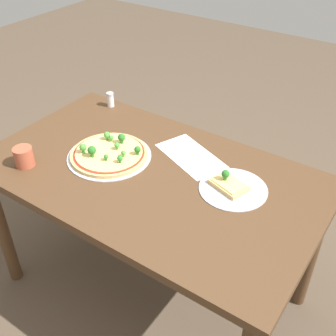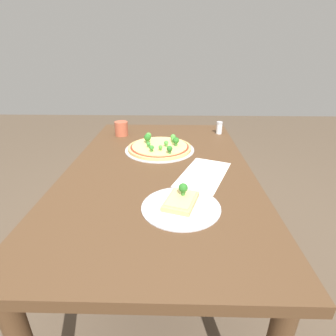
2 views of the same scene
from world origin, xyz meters
name	(u,v)px [view 1 (image 1 of 2)]	position (x,y,z in m)	size (l,w,h in m)	color
ground_plane	(153,287)	(0.00, 0.00, 0.00)	(8.00, 8.00, 0.00)	brown
dining_table	(150,190)	(0.00, 0.00, 0.63)	(1.37, 0.80, 0.72)	#4C331E
pizza_tray_whole	(109,154)	(0.20, 0.01, 0.74)	(0.35, 0.35, 0.07)	#B7B7BC
pizza_tray_slice	(231,186)	(-0.32, -0.09, 0.73)	(0.26, 0.26, 0.07)	#B7B7BC
drinking_cup	(24,157)	(0.45, 0.25, 0.77)	(0.08, 0.08, 0.08)	#AD5138
condiment_shaker	(110,99)	(0.49, -0.34, 0.76)	(0.04, 0.04, 0.07)	silver
paper_menu	(191,156)	(-0.08, -0.19, 0.73)	(0.31, 0.16, 0.00)	white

